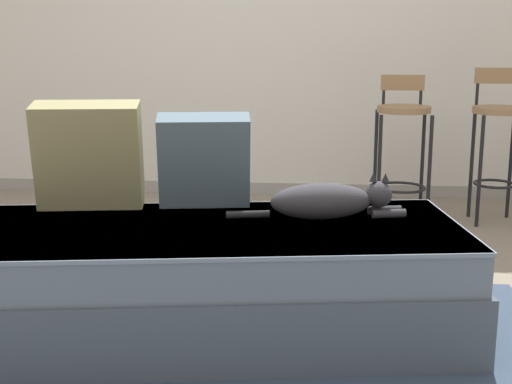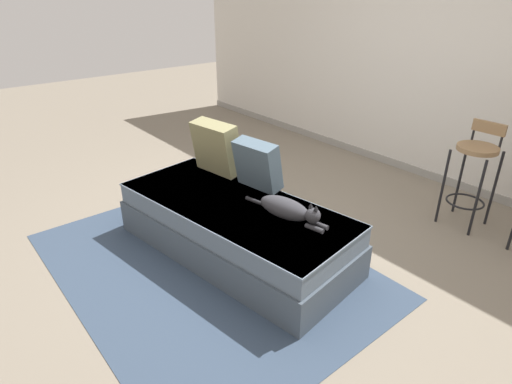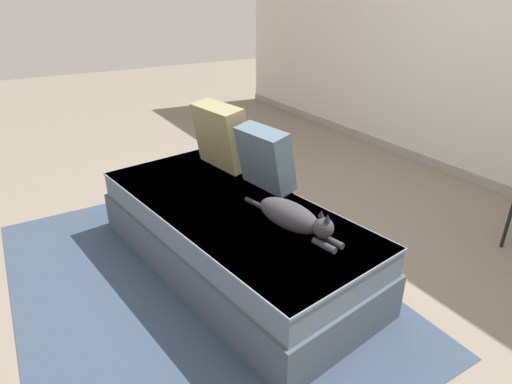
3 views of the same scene
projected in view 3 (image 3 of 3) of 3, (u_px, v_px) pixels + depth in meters
The scene contains 8 objects.
ground_plane at pixel (281, 248), 3.01m from camera, with size 16.00×16.00×0.00m, color slate.
wall_back_panel at pixel (512, 37), 3.51m from camera, with size 8.00×0.10×2.60m, color silver.
wall_baseboard_trim at pixel (475, 178), 4.02m from camera, with size 8.00×0.02×0.09m, color gray.
area_rug at pixel (189, 279), 2.69m from camera, with size 2.69×1.96×0.01m, color #334256.
couch at pixel (230, 235), 2.73m from camera, with size 2.09×1.13×0.45m.
throw_pillow_corner at pixel (221, 136), 3.10m from camera, with size 0.48×0.29×0.47m.
throw_pillow_middle at pixel (265, 158), 2.77m from camera, with size 0.42×0.27×0.42m.
cat at pixel (293, 217), 2.33m from camera, with size 0.74×0.25×0.19m.
Camera 3 is at (2.09, -1.47, 1.65)m, focal length 30.00 mm.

